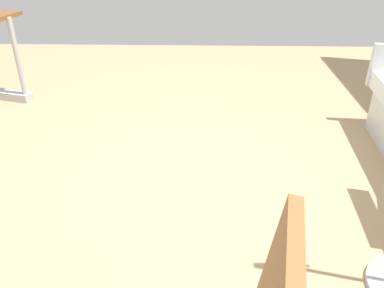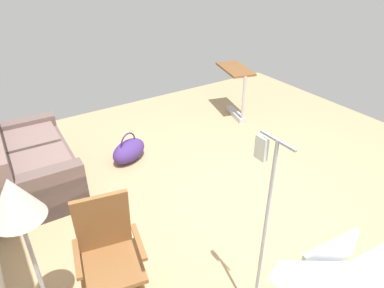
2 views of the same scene
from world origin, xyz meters
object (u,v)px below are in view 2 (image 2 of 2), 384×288
rocking_chair (109,256)px  duffel_bag (129,151)px  couch (32,164)px  overbed_table (236,87)px  floor_lamp (18,211)px

rocking_chair → duffel_bag: size_ratio=1.63×
rocking_chair → duffel_bag: (1.96, -1.01, -0.35)m
couch → rocking_chair: (-2.07, -0.22, 0.20)m
couch → overbed_table: (0.24, -3.42, 0.23)m
rocking_chair → duffel_bag: rocking_chair is taller
overbed_table → floor_lamp: bearing=122.1°
couch → rocking_chair: 2.09m
couch → floor_lamp: (-2.09, 0.30, 0.92)m
duffel_bag → overbed_table: bearing=-80.8°
rocking_chair → couch: bearing=5.9°
duffel_bag → couch: bearing=84.7°
couch → rocking_chair: bearing=-174.1°
rocking_chair → overbed_table: size_ratio=1.19×
couch → overbed_table: couch is taller
rocking_chair → floor_lamp: floor_lamp is taller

